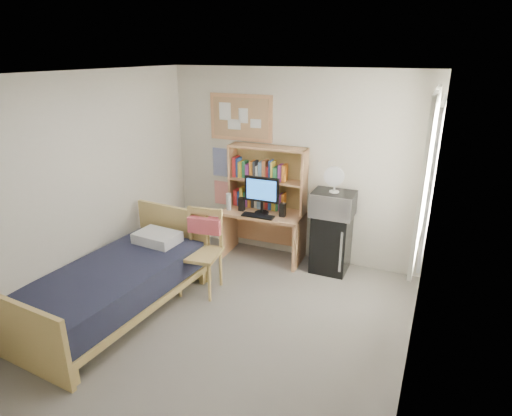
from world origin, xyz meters
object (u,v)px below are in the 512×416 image
at_px(desk_chair, 200,253).
at_px(speaker_left, 242,204).
at_px(bed, 115,291).
at_px(monitor, 262,195).
at_px(speaker_right, 283,210).
at_px(desk_fan, 335,180).
at_px(bulletin_board, 241,118).
at_px(mini_fridge, 331,242).
at_px(desk, 263,235).
at_px(microwave, 333,204).

distance_m(desk_chair, speaker_left, 1.12).
bearing_deg(bed, monitor, 67.21).
relative_size(speaker_left, speaker_right, 1.00).
height_order(bed, desk_fan, desk_fan).
bearing_deg(desk_fan, bulletin_board, 169.11).
distance_m(mini_fridge, speaker_right, 0.78).
bearing_deg(speaker_right, bulletin_board, 154.67).
height_order(bulletin_board, desk, bulletin_board).
xyz_separation_m(bulletin_board, desk_chair, (0.13, -1.44, -1.41)).
xyz_separation_m(desk_chair, microwave, (1.30, 1.17, 0.43)).
xyz_separation_m(bed, monitor, (0.95, 1.90, 0.67)).
bearing_deg(monitor, desk_fan, 2.93).
bearing_deg(bulletin_board, desk, -31.33).
relative_size(desk, mini_fridge, 1.40).
height_order(desk_chair, bed, desk_chair).
bearing_deg(desk_chair, speaker_left, 79.95).
distance_m(microwave, desk_fan, 0.31).
bearing_deg(mini_fridge, bulletin_board, 169.89).
xyz_separation_m(bulletin_board, speaker_left, (0.17, -0.35, -1.13)).
bearing_deg(desk, desk_chair, -108.01).
distance_m(desk, bed, 2.18).
height_order(bulletin_board, bed, bulletin_board).
height_order(desk, speaker_right, speaker_right).
distance_m(desk_chair, speaker_right, 1.30).
xyz_separation_m(bulletin_board, speaker_right, (0.77, -0.33, -1.13)).
relative_size(bulletin_board, desk_fan, 3.02).
height_order(desk_chair, mini_fridge, desk_chair).
distance_m(mini_fridge, bed, 2.77).
relative_size(bulletin_board, desk_chair, 0.92).
xyz_separation_m(mini_fridge, desk_fan, (0.00, -0.02, 0.86)).
bearing_deg(bulletin_board, bed, -102.05).
height_order(bulletin_board, monitor, bulletin_board).
relative_size(desk, desk_chair, 1.08).
relative_size(mini_fridge, monitor, 1.54).
bearing_deg(speaker_right, desk_chair, -121.80).
distance_m(desk, microwave, 1.14).
relative_size(desk_chair, bed, 0.49).
distance_m(desk_chair, mini_fridge, 1.77).
bearing_deg(speaker_right, bed, -124.98).
relative_size(microwave, desk_fan, 1.72).
xyz_separation_m(speaker_right, desk_fan, (0.66, 0.07, 0.47)).
relative_size(bed, monitor, 4.05).
xyz_separation_m(monitor, microwave, (0.96, 0.08, -0.00)).
bearing_deg(desk, bed, -117.57).
distance_m(speaker_left, speaker_right, 0.60).
height_order(desk, microwave, microwave).
height_order(desk_chair, monitor, monitor).
bearing_deg(monitor, desk, 90.00).
height_order(speaker_left, microwave, microwave).
xyz_separation_m(bulletin_board, bed, (-0.48, -2.24, -1.63)).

